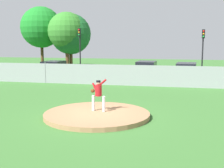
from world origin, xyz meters
TOP-DOWN VIEW (x-y plane):
  - ground_plane at (0.00, 6.00)m, footprint 80.00×80.00m
  - asphalt_strip at (0.00, 14.50)m, footprint 44.00×7.00m
  - pitchers_mound at (0.00, 0.00)m, footprint 4.95×4.95m
  - pitcher_youth at (-0.01, 0.29)m, footprint 0.81×0.32m
  - baseball at (0.14, 0.98)m, footprint 0.07×0.07m
  - chainlink_fence at (0.00, 10.00)m, footprint 36.57×0.07m
  - parked_car_silver at (4.39, 14.74)m, footprint 2.20×4.73m
  - parked_car_navy at (-8.30, 14.02)m, footprint 2.05×4.25m
  - parked_car_slate at (0.79, 14.27)m, footprint 1.99×4.52m
  - traffic_light_near at (-7.24, 18.91)m, footprint 0.28×0.46m
  - traffic_light_far at (6.05, 18.45)m, footprint 0.28×0.46m
  - tree_broad_right at (-14.28, 23.89)m, footprint 5.44×5.44m
  - tree_tall_centre at (-10.19, 22.61)m, footprint 4.78×4.78m
  - tree_bushy_near at (-9.93, 23.22)m, footprint 5.21×5.21m

SIDE VIEW (x-z plane):
  - ground_plane at x=0.00m, z-range 0.00..0.00m
  - asphalt_strip at x=0.00m, z-range 0.00..0.01m
  - pitchers_mound at x=0.00m, z-range 0.00..0.20m
  - baseball at x=0.14m, z-range 0.20..0.27m
  - parked_car_silver at x=4.39m, z-range -0.02..1.53m
  - parked_car_navy at x=-8.30m, z-range -0.03..1.54m
  - parked_car_slate at x=0.79m, z-range -0.04..1.64m
  - chainlink_fence at x=0.00m, z-range -0.05..1.71m
  - pitcher_youth at x=-0.01m, z-range 0.33..1.90m
  - traffic_light_far at x=6.05m, z-range 0.87..5.56m
  - traffic_light_near at x=-7.24m, z-range 0.90..5.85m
  - tree_bushy_near at x=-9.93m, z-range 0.91..7.95m
  - tree_tall_centre at x=-10.19m, z-range 1.18..8.35m
  - tree_broad_right at x=-14.28m, z-range 1.31..9.38m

